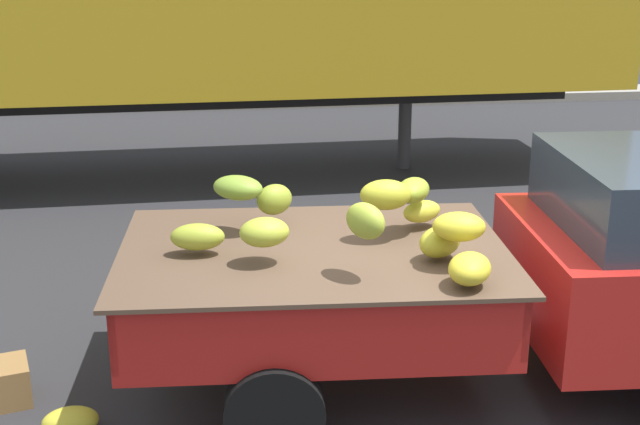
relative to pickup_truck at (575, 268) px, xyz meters
name	(u,v)px	position (x,y,z in m)	size (l,w,h in m)	color
ground	(439,401)	(-1.02, -0.22, -0.88)	(220.00, 220.00, 0.00)	#28282B
curb_strip	(291,100)	(-1.02, 10.83, -0.80)	(80.00, 0.80, 0.16)	gray
pickup_truck	(575,268)	(0.00, 0.00, 0.00)	(4.84, 2.13, 1.70)	#B21E19
fallen_banana_bunch_near_tailgate	(70,421)	(-3.56, -0.32, -0.79)	(0.37, 0.24, 0.19)	gold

